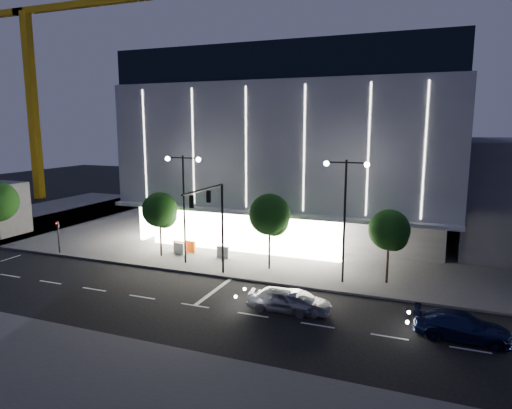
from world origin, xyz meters
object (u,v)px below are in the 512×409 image
object	(u,v)px
traffic_mast	(214,214)
barrier_c	(190,246)
tree_mid	(270,217)
car_lead	(281,299)
barrier_b	(180,248)
tree_left	(160,212)
barrier_a	(179,247)
ped_signal_far	(58,234)
car_third	(462,326)
tower_crane	(35,63)
street_lamp_west	(184,193)
street_lamp_east	(345,203)
tree_right	(389,232)
car_second	(299,303)
barrier_d	(223,252)

from	to	relation	value
traffic_mast	barrier_c	xyz separation A→B (m)	(-5.26, 5.61, -4.38)
traffic_mast	tree_mid	bearing A→B (deg)	50.58
car_lead	barrier_b	xyz separation A→B (m)	(-12.18, 8.30, -0.08)
tree_left	barrier_b	world-z (taller)	tree_left
barrier_a	barrier_c	distance (m)	0.97
tree_mid	traffic_mast	bearing A→B (deg)	-129.42
ped_signal_far	barrier_b	size ratio (longest dim) A/B	2.73
traffic_mast	car_third	bearing A→B (deg)	-12.33
tower_crane	tree_mid	bearing A→B (deg)	-25.02
barrier_a	street_lamp_west	bearing A→B (deg)	-36.29
street_lamp_west	street_lamp_east	bearing A→B (deg)	0.00
tree_right	barrier_a	xyz separation A→B (m)	(-18.15, 1.48, -3.23)
tree_right	barrier_a	world-z (taller)	tree_right
street_lamp_west	tower_crane	world-z (taller)	tower_crane
tree_right	car_second	distance (m)	9.02
barrier_b	street_lamp_east	bearing A→B (deg)	5.58
tree_right	street_lamp_east	bearing A→B (deg)	-161.37
tower_crane	barrier_b	distance (m)	45.80
tree_mid	barrier_d	size ratio (longest dim) A/B	5.59
car_third	tree_mid	bearing A→B (deg)	62.95
street_lamp_west	tree_left	xyz separation A→B (m)	(-2.97, 1.02, -1.92)
barrier_a	barrier_d	world-z (taller)	same
car_lead	car_second	distance (m)	1.12
barrier_a	barrier_d	size ratio (longest dim) A/B	1.00
tree_right	car_second	world-z (taller)	tree_right
traffic_mast	tree_left	xyz separation A→B (m)	(-6.97, 3.68, -0.99)
street_lamp_east	street_lamp_west	bearing A→B (deg)	180.00
tower_crane	barrier_b	size ratio (longest dim) A/B	29.09
street_lamp_west	car_lead	bearing A→B (deg)	-30.97
tree_mid	car_third	size ratio (longest dim) A/B	1.23
barrier_a	barrier_d	bearing A→B (deg)	11.69
tree_mid	barrier_c	size ratio (longest dim) A/B	5.59
tree_mid	car_third	xyz separation A→B (m)	(13.60, -7.32, -3.61)
barrier_c	barrier_d	distance (m)	3.60
tree_mid	tree_right	bearing A→B (deg)	-0.00
traffic_mast	car_second	xyz separation A→B (m)	(7.50, -3.40, -4.41)
barrier_c	barrier_b	bearing A→B (deg)	-111.66
car_lead	street_lamp_east	bearing A→B (deg)	-23.52
traffic_mast	car_second	size ratio (longest dim) A/B	1.89
ped_signal_far	barrier_c	world-z (taller)	ped_signal_far
traffic_mast	car_second	distance (m)	9.34
ped_signal_far	car_third	xyz separation A→B (m)	(32.63, -4.80, -1.16)
car_lead	tower_crane	bearing A→B (deg)	58.78
car_lead	barrier_a	size ratio (longest dim) A/B	3.88
ped_signal_far	barrier_c	bearing A→B (deg)	22.49
street_lamp_west	barrier_a	size ratio (longest dim) A/B	8.18
traffic_mast	tower_crane	world-z (taller)	tower_crane
ped_signal_far	barrier_c	size ratio (longest dim) A/B	2.73
street_lamp_east	barrier_c	bearing A→B (deg)	168.33
traffic_mast	tower_crane	xyz separation A→B (m)	(-41.92, 24.66, 15.48)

